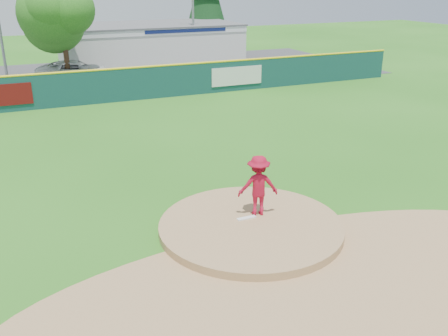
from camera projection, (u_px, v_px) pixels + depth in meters
name	position (u px, v px, depth m)	size (l,w,h in m)	color
ground	(251.00, 230.00, 14.96)	(120.00, 120.00, 0.00)	#286B19
pitchers_mound	(251.00, 230.00, 14.96)	(5.50, 5.50, 0.50)	#9E774C
pitching_rubber	(246.00, 218.00, 15.12)	(0.60, 0.15, 0.04)	white
infield_dirt_arc	(305.00, 282.00, 12.39)	(15.40, 15.40, 0.01)	#9E774C
parking_lot	(93.00, 76.00, 38.05)	(44.00, 16.00, 0.02)	#38383A
pitcher	(258.00, 185.00, 15.11)	(1.23, 0.70, 1.90)	#A30D28
van	(75.00, 71.00, 35.87)	(2.51, 5.44, 1.51)	silver
pool_building_grp	(150.00, 43.00, 43.97)	(15.20, 8.20, 3.31)	silver
fence_banners	(128.00, 85.00, 30.16)	(18.16, 0.04, 1.20)	#600E0D
outfield_fence	(117.00, 84.00, 29.96)	(40.00, 0.14, 2.07)	#123D3D
deciduous_tree	(62.00, 17.00, 33.96)	(5.60, 5.60, 7.36)	#382314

